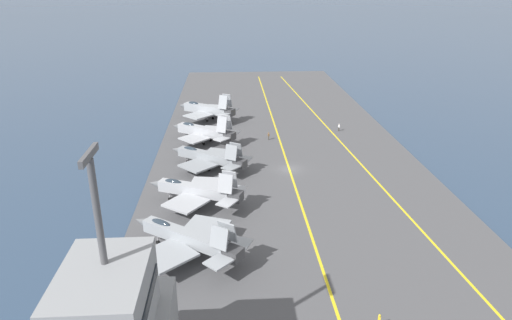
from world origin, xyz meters
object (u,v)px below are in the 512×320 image
object	(u,v)px
parked_jet_fourth	(204,131)
crew_brown_vest	(269,136)
crew_white_vest	(339,127)
parked_jet_fifth	(207,109)
parked_jet_third	(209,157)
parked_jet_nearest	(187,238)
parked_jet_second	(196,190)

from	to	relation	value
parked_jet_fourth	crew_brown_vest	xyz separation A→B (m)	(1.03, -13.74, -1.60)
parked_jet_fourth	crew_brown_vest	distance (m)	13.87
crew_white_vest	crew_brown_vest	bearing A→B (deg)	106.90
parked_jet_fifth	parked_jet_third	bearing A→B (deg)	-177.12
parked_jet_fifth	crew_white_vest	world-z (taller)	parked_jet_fifth
parked_jet_third	crew_white_vest	world-z (taller)	parked_jet_third
parked_jet_fifth	parked_jet_nearest	bearing A→B (deg)	179.91
parked_jet_second	crew_white_vest	world-z (taller)	parked_jet_second
parked_jet_nearest	crew_white_vest	distance (m)	56.98
parked_jet_nearest	crew_white_vest	bearing A→B (deg)	-32.04
parked_jet_nearest	parked_jet_fourth	size ratio (longest dim) A/B	1.04
parked_jet_second	parked_jet_fourth	size ratio (longest dim) A/B	1.02
parked_jet_third	parked_jet_fifth	xyz separation A→B (m)	(30.61, 1.54, 0.57)
parked_jet_nearest	parked_jet_third	bearing A→B (deg)	-3.32
parked_jet_third	crew_brown_vest	bearing A→B (deg)	-38.98
crew_white_vest	parked_jet_third	bearing A→B (deg)	125.04
parked_jet_third	parked_jet_fifth	world-z (taller)	parked_jet_fifth
parked_jet_second	parked_jet_fifth	size ratio (longest dim) A/B	1.01
parked_jet_third	parked_jet_fourth	xyz separation A→B (m)	(14.04, 1.55, 0.32)
parked_jet_second	parked_jet_fifth	bearing A→B (deg)	0.29
parked_jet_fifth	crew_brown_vest	size ratio (longest dim) A/B	9.08
parked_jet_second	crew_white_vest	bearing A→B (deg)	-40.73
parked_jet_second	crew_white_vest	size ratio (longest dim) A/B	8.92
crew_white_vest	crew_brown_vest	size ratio (longest dim) A/B	1.03
crew_white_vest	parked_jet_second	bearing A→B (deg)	139.27
parked_jet_nearest	crew_white_vest	xyz separation A→B (m)	(48.29, -30.21, -1.65)
parked_jet_second	parked_jet_third	bearing A→B (deg)	-5.10
parked_jet_second	crew_brown_vest	size ratio (longest dim) A/B	9.19
parked_jet_second	parked_jet_nearest	bearing A→B (deg)	178.62
parked_jet_nearest	crew_brown_vest	world-z (taller)	parked_jet_nearest
parked_jet_fifth	crew_brown_vest	world-z (taller)	parked_jet_fifth
parked_jet_fourth	crew_white_vest	xyz separation A→B (m)	(6.01, -30.13, -1.57)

